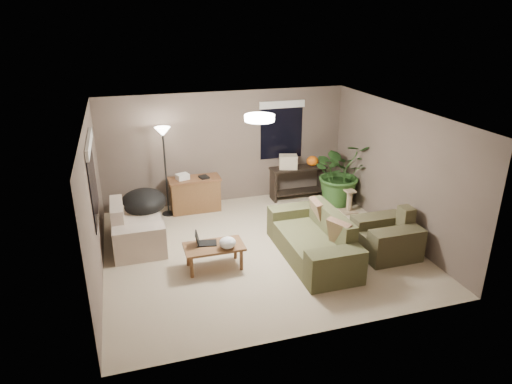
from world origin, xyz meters
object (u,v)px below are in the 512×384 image
object	(u,v)px
papasan_chair	(144,206)
loveseat	(136,229)
houseplant	(340,179)
desk	(195,194)
floor_lamp	(163,142)
cat_scratching_post	(349,203)
armchair	(387,238)
console_table	(298,180)
coffee_table	(214,249)
main_sofa	(314,242)

from	to	relation	value
papasan_chair	loveseat	bearing A→B (deg)	-107.15
houseplant	desk	bearing A→B (deg)	170.59
papasan_chair	floor_lamp	bearing A→B (deg)	44.00
cat_scratching_post	armchair	bearing A→B (deg)	-96.83
console_table	cat_scratching_post	bearing A→B (deg)	-55.61
coffee_table	papasan_chair	size ratio (longest dim) A/B	0.95
coffee_table	armchair	bearing A→B (deg)	-7.22
armchair	coffee_table	xyz separation A→B (m)	(-3.07, 0.39, 0.06)
loveseat	houseplant	world-z (taller)	houseplant
main_sofa	floor_lamp	bearing A→B (deg)	130.76
desk	cat_scratching_post	xyz separation A→B (m)	(3.18, -1.06, -0.16)
desk	floor_lamp	distance (m)	1.36
armchair	coffee_table	bearing A→B (deg)	172.78
loveseat	console_table	size ratio (longest dim) A/B	1.23
coffee_table	desk	xyz separation A→B (m)	(0.11, 2.50, 0.02)
loveseat	armchair	bearing A→B (deg)	-21.50
main_sofa	loveseat	distance (m)	3.31
floor_lamp	houseplant	xyz separation A→B (m)	(3.81, -0.50, -1.02)
main_sofa	coffee_table	bearing A→B (deg)	175.30
armchair	floor_lamp	bearing A→B (deg)	141.21
main_sofa	coffee_table	distance (m)	1.77
coffee_table	floor_lamp	size ratio (longest dim) A/B	0.52
desk	main_sofa	bearing A→B (deg)	-57.97
coffee_table	console_table	world-z (taller)	console_table
floor_lamp	houseplant	size ratio (longest dim) A/B	1.29
houseplant	armchair	bearing A→B (deg)	-96.04
console_table	cat_scratching_post	distance (m)	1.37
main_sofa	armchair	world-z (taller)	same
armchair	papasan_chair	distance (m)	4.71
coffee_table	desk	bearing A→B (deg)	87.47
floor_lamp	coffee_table	bearing A→B (deg)	-78.85
main_sofa	houseplant	world-z (taller)	houseplant
loveseat	floor_lamp	size ratio (longest dim) A/B	0.84
console_table	houseplant	size ratio (longest dim) A/B	0.88
floor_lamp	cat_scratching_post	world-z (taller)	floor_lamp
loveseat	coffee_table	size ratio (longest dim) A/B	1.60
armchair	cat_scratching_post	size ratio (longest dim) A/B	2.00
desk	cat_scratching_post	bearing A→B (deg)	-18.40
floor_lamp	cat_scratching_post	bearing A→B (deg)	-15.18
console_table	houseplant	world-z (taller)	houseplant
houseplant	coffee_table	bearing A→B (deg)	-149.31
armchair	papasan_chair	size ratio (longest dim) A/B	0.95
floor_lamp	cat_scratching_post	distance (m)	4.15
houseplant	cat_scratching_post	bearing A→B (deg)	-93.26
cat_scratching_post	desk	bearing A→B (deg)	161.60
loveseat	coffee_table	distance (m)	1.78
coffee_table	console_table	size ratio (longest dim) A/B	0.77
floor_lamp	papasan_chair	bearing A→B (deg)	-136.00
coffee_table	console_table	xyz separation A→B (m)	(2.53, 2.56, 0.08)
main_sofa	cat_scratching_post	world-z (taller)	main_sofa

